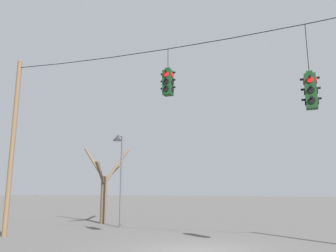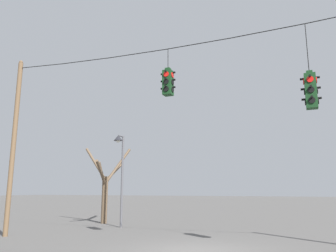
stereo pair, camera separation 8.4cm
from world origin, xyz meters
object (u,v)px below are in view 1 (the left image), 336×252
at_px(street_lamp, 119,158).
at_px(bare_tree, 105,185).
at_px(traffic_light_over_intersection, 168,82).
at_px(utility_pole_left, 13,144).
at_px(traffic_light_near_left_pole, 311,91).

distance_m(street_lamp, bare_tree, 3.04).
xyz_separation_m(traffic_light_over_intersection, bare_tree, (-6.70, 6.39, -3.66)).
distance_m(traffic_light_over_intersection, bare_tree, 9.96).
xyz_separation_m(traffic_light_over_intersection, street_lamp, (-4.69, 4.60, -2.25)).
bearing_deg(street_lamp, bare_tree, 138.31).
height_order(utility_pole_left, traffic_light_over_intersection, utility_pole_left).
xyz_separation_m(traffic_light_near_left_pole, bare_tree, (-11.55, 6.39, -2.77)).
xyz_separation_m(utility_pole_left, street_lamp, (2.79, 4.60, -0.31)).
bearing_deg(traffic_light_over_intersection, utility_pole_left, 180.00).
height_order(traffic_light_over_intersection, bare_tree, traffic_light_over_intersection).
distance_m(traffic_light_near_left_pole, bare_tree, 13.49).
distance_m(traffic_light_over_intersection, traffic_light_near_left_pole, 4.93).
bearing_deg(traffic_light_near_left_pole, traffic_light_over_intersection, -180.00).
height_order(traffic_light_over_intersection, traffic_light_near_left_pole, traffic_light_near_left_pole).
distance_m(utility_pole_left, street_lamp, 5.39).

